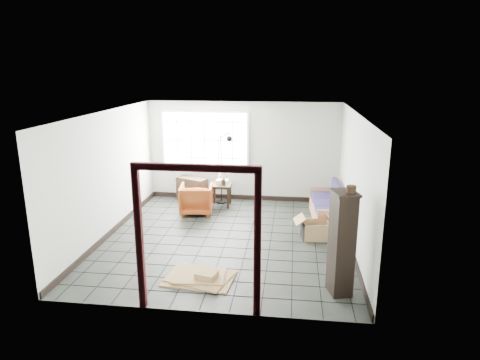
# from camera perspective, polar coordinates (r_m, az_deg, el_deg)

# --- Properties ---
(ground) EXTENTS (5.50, 5.50, 0.00)m
(ground) POSITION_cam_1_polar(r_m,az_deg,el_deg) (8.97, -1.70, -7.82)
(ground) COLOR black
(ground) RESTS_ON ground
(room_shell) EXTENTS (5.02, 5.52, 2.61)m
(room_shell) POSITION_cam_1_polar(r_m,az_deg,el_deg) (8.49, -1.76, 2.77)
(room_shell) COLOR #B7BBB4
(room_shell) RESTS_ON ground
(window_panel) EXTENTS (2.32, 0.08, 1.52)m
(window_panel) POSITION_cam_1_polar(r_m,az_deg,el_deg) (11.26, -4.69, 5.36)
(window_panel) COLOR silver
(window_panel) RESTS_ON ground
(doorway_trim) EXTENTS (1.80, 0.08, 2.20)m
(doorway_trim) POSITION_cam_1_polar(r_m,az_deg,el_deg) (5.99, -5.78, -5.54)
(doorway_trim) COLOR black
(doorway_trim) RESTS_ON ground
(futon_sofa) EXTENTS (0.80, 1.89, 0.82)m
(futon_sofa) POSITION_cam_1_polar(r_m,az_deg,el_deg) (10.09, 12.03, -3.72)
(futon_sofa) COLOR #AC714D
(futon_sofa) RESTS_ON ground
(armchair) EXTENTS (0.85, 0.80, 0.78)m
(armchair) POSITION_cam_1_polar(r_m,az_deg,el_deg) (10.40, -5.84, -2.34)
(armchair) COLOR maroon
(armchair) RESTS_ON ground
(side_table) EXTENTS (0.53, 0.53, 0.57)m
(side_table) POSITION_cam_1_polar(r_m,az_deg,el_deg) (10.87, -2.55, -1.07)
(side_table) COLOR black
(side_table) RESTS_ON ground
(table_lamp) EXTENTS (0.32, 0.32, 0.41)m
(table_lamp) POSITION_cam_1_polar(r_m,az_deg,el_deg) (10.71, -2.23, 0.81)
(table_lamp) COLOR black
(table_lamp) RESTS_ON side_table
(projector) EXTENTS (0.31, 0.25, 0.10)m
(projector) POSITION_cam_1_polar(r_m,az_deg,el_deg) (10.88, -2.41, -0.23)
(projector) COLOR silver
(projector) RESTS_ON side_table
(floor_lamp) EXTENTS (0.50, 0.42, 1.87)m
(floor_lamp) POSITION_cam_1_polar(r_m,az_deg,el_deg) (10.91, -1.99, 1.87)
(floor_lamp) COLOR black
(floor_lamp) RESTS_ON ground
(console_shelf) EXTENTS (0.88, 0.63, 0.64)m
(console_shelf) POSITION_cam_1_polar(r_m,az_deg,el_deg) (11.33, -6.41, -1.28)
(console_shelf) COLOR black
(console_shelf) RESTS_ON ground
(tall_shelf) EXTENTS (0.45, 0.53, 1.66)m
(tall_shelf) POSITION_cam_1_polar(r_m,az_deg,el_deg) (6.82, 13.41, -8.10)
(tall_shelf) COLOR black
(tall_shelf) RESTS_ON ground
(pot) EXTENTS (0.17, 0.17, 0.11)m
(pot) POSITION_cam_1_polar(r_m,az_deg,el_deg) (6.48, 14.62, -1.22)
(pot) COLOR black
(pot) RESTS_ON tall_shelf
(open_box) EXTENTS (0.94, 0.57, 0.50)m
(open_box) POSITION_cam_1_polar(r_m,az_deg,el_deg) (9.06, 9.99, -6.58)
(open_box) COLOR olive
(open_box) RESTS_ON ground
(cardboard_pile) EXTENTS (1.21, 0.99, 0.17)m
(cardboard_pile) POSITION_cam_1_polar(r_m,az_deg,el_deg) (7.39, -5.28, -12.73)
(cardboard_pile) COLOR olive
(cardboard_pile) RESTS_ON ground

